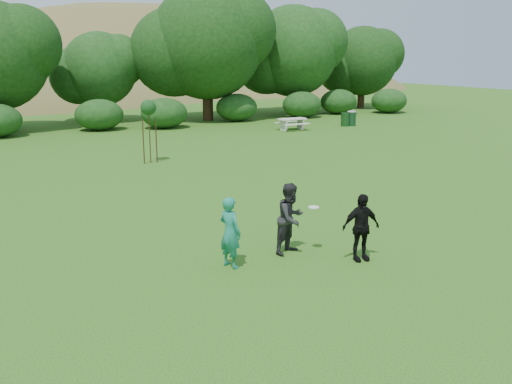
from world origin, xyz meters
TOP-DOWN VIEW (x-y plane):
  - ground at (0.00, 0.00)m, footprint 120.00×120.00m
  - player_teal at (-1.92, 0.81)m, footprint 0.57×0.71m
  - player_grey at (-0.16, 0.95)m, footprint 1.04×0.93m
  - player_black at (1.01, -0.32)m, footprint 1.02×0.57m
  - trash_can_near at (16.66, 20.29)m, footprint 0.60×0.60m
  - frisbee at (0.31, 0.66)m, footprint 0.27×0.27m
  - sapling at (0.74, 14.05)m, footprint 0.70×0.70m
  - picnic_table at (12.40, 20.30)m, footprint 1.80×1.48m
  - trash_can_lidded at (17.12, 20.20)m, footprint 0.60×0.60m
  - hillside at (-0.56, 68.45)m, footprint 150.00×72.00m
  - tree_row at (3.23, 28.68)m, footprint 53.92×10.38m

SIDE VIEW (x-z plane):
  - hillside at x=-0.56m, z-range -37.97..14.03m
  - ground at x=0.00m, z-range 0.00..0.00m
  - trash_can_near at x=16.66m, z-range 0.00..0.90m
  - picnic_table at x=12.40m, z-range 0.14..0.90m
  - trash_can_lidded at x=17.12m, z-range 0.02..1.07m
  - player_black at x=1.01m, z-range 0.00..1.64m
  - player_teal at x=-1.92m, z-range 0.00..1.69m
  - player_grey at x=-0.16m, z-range 0.00..1.78m
  - frisbee at x=0.31m, z-range 1.16..1.19m
  - sapling at x=0.74m, z-range 0.99..3.84m
  - tree_row at x=3.23m, z-range 0.06..9.69m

